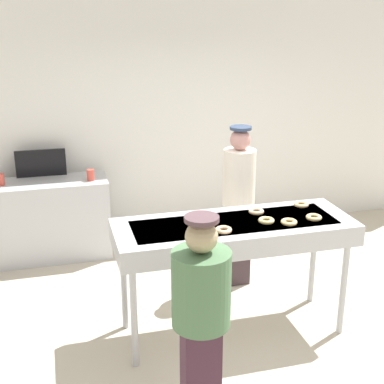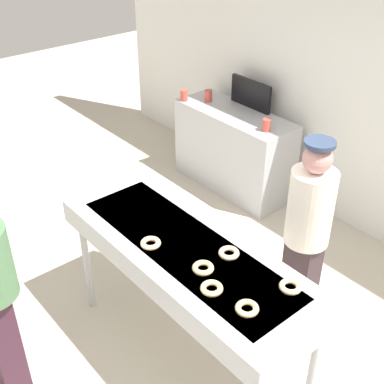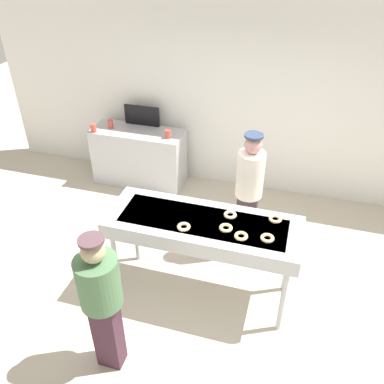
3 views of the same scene
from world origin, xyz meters
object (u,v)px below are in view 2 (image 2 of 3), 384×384
paper_cup_0 (184,95)px  paper_cup_2 (267,125)px  plain_donut_3 (290,287)px  plain_donut_1 (151,243)px  plain_donut_5 (229,253)px  worker_baker (307,233)px  plain_donut_2 (247,308)px  plain_donut_0 (212,288)px  menu_display (251,94)px  plain_donut_4 (203,268)px  paper_cup_1 (208,96)px  prep_counter (234,150)px  fryer_conveyor (186,257)px

paper_cup_0 → paper_cup_2: same height
plain_donut_3 → plain_donut_1: bearing=-156.0°
plain_donut_5 → worker_baker: 0.71m
worker_baker → paper_cup_0: 2.72m
plain_donut_2 → paper_cup_0: (-2.89, 1.91, -0.08)m
paper_cup_0 → plain_donut_0: bearing=-36.4°
plain_donut_2 → plain_donut_3: (0.04, 0.33, 0.00)m
plain_donut_1 → paper_cup_2: 2.28m
plain_donut_1 → paper_cup_0: (-2.06, 1.97, -0.08)m
plain_donut_2 → menu_display: 3.26m
plain_donut_0 → paper_cup_0: bearing=143.6°
plain_donut_4 → worker_baker: worker_baker is taller
plain_donut_4 → plain_donut_1: bearing=-166.1°
plain_donut_1 → paper_cup_1: size_ratio=1.08×
plain_donut_3 → worker_baker: (-0.38, 0.64, -0.12)m
worker_baker → plain_donut_2: bearing=103.7°
worker_baker → menu_display: size_ratio=2.97×
plain_donut_2 → menu_display: menu_display is taller
plain_donut_2 → prep_counter: size_ratio=0.10×
plain_donut_3 → plain_donut_0: bearing=-128.3°
plain_donut_0 → plain_donut_3: bearing=51.7°
plain_donut_3 → prep_counter: bearing=142.1°
plain_donut_4 → worker_baker: bearing=84.7°
plain_donut_1 → paper_cup_1: bearing=130.7°
plain_donut_0 → paper_cup_2: bearing=125.5°
plain_donut_0 → paper_cup_0: 3.28m
paper_cup_0 → menu_display: size_ratio=0.22×
worker_baker → paper_cup_1: 2.63m
plain_donut_3 → paper_cup_0: plain_donut_3 is taller
fryer_conveyor → plain_donut_2: plain_donut_2 is taller
plain_donut_1 → plain_donut_3: same height
prep_counter → worker_baker: bearing=-31.0°
plain_donut_0 → worker_baker: (-0.09, 1.00, -0.12)m
plain_donut_1 → prep_counter: 2.68m
plain_donut_5 → paper_cup_0: bearing=146.3°
paper_cup_0 → paper_cup_2: size_ratio=1.00×
fryer_conveyor → paper_cup_0: bearing=140.9°
fryer_conveyor → worker_baker: worker_baker is taller
menu_display → prep_counter: bearing=-90.0°
plain_donut_2 → prep_counter: 3.16m
worker_baker → paper_cup_1: size_ratio=13.25×
fryer_conveyor → paper_cup_0: 2.85m
worker_baker → paper_cup_1: bearing=-31.5°
plain_donut_2 → plain_donut_3: bearing=83.1°
paper_cup_0 → fryer_conveyor: bearing=-39.1°
plain_donut_1 → paper_cup_0: size_ratio=1.08×
plain_donut_5 → menu_display: size_ratio=0.24×
plain_donut_0 → paper_cup_2: (-1.48, 2.08, -0.08)m
paper_cup_0 → prep_counter: bearing=19.0°
paper_cup_2 → menu_display: (-0.54, 0.32, 0.09)m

